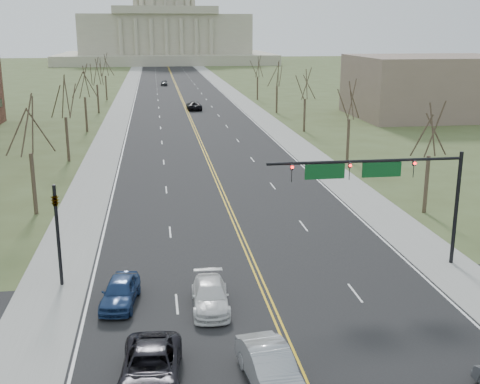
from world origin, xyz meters
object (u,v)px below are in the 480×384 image
object	(u,v)px
signal_left	(57,224)
car_sb_outer_lead	(151,367)
car_sb_inner_lead	(270,368)
car_sb_outer_second	(120,292)
car_far_nb	(194,106)
signal_mast	(380,178)
car_sb_inner_second	(210,296)
car_far_sb	(164,83)

from	to	relation	value
signal_left	car_sb_outer_lead	distance (m)	12.41
car_sb_inner_lead	car_sb_outer_second	distance (m)	10.86
car_sb_outer_second	car_far_nb	bearing A→B (deg)	91.14
signal_mast	car_sb_inner_second	bearing A→B (deg)	-158.48
car_sb_outer_second	car_far_sb	world-z (taller)	car_sb_outer_second
car_sb_inner_lead	car_far_nb	xyz separation A→B (m)	(2.85, 88.34, -0.06)
car_sb_outer_lead	car_far_nb	xyz separation A→B (m)	(7.74, 87.47, 0.02)
car_far_nb	car_far_sb	bearing A→B (deg)	-86.05
car_sb_outer_second	car_far_nb	size ratio (longest dim) A/B	0.79
car_sb_inner_lead	car_sb_outer_second	size ratio (longest dim) A/B	1.15
car_sb_outer_lead	car_sb_inner_lead	bearing A→B (deg)	-6.16
car_sb_outer_second	car_far_sb	distance (m)	129.02
signal_left	car_sb_outer_second	bearing A→B (deg)	-41.53
car_sb_outer_lead	car_far_sb	size ratio (longest dim) A/B	1.31
car_sb_outer_lead	car_far_sb	world-z (taller)	car_sb_outer_lead
car_sb_outer_second	signal_left	bearing A→B (deg)	146.32
car_far_sb	signal_left	bearing A→B (deg)	-91.56
car_far_sb	car_sb_inner_lead	bearing A→B (deg)	-87.06
signal_left	car_far_nb	xyz separation A→B (m)	(12.88, 76.57, -2.94)
car_far_sb	car_sb_outer_second	bearing A→B (deg)	-89.91
car_sb_outer_second	car_sb_outer_lead	bearing A→B (deg)	-70.33
car_sb_inner_second	car_far_sb	size ratio (longest dim) A/B	1.14
car_sb_inner_lead	signal_mast	bearing A→B (deg)	45.78
car_far_nb	signal_left	bearing A→B (deg)	79.25
signal_mast	signal_left	xyz separation A→B (m)	(-18.95, 0.00, -2.05)
signal_left	car_sb_outer_lead	bearing A→B (deg)	-64.77
car_far_nb	car_far_sb	xyz separation A→B (m)	(-4.44, 49.26, -0.06)
car_sb_inner_lead	car_sb_inner_second	size ratio (longest dim) A/B	1.06
car_sb_outer_lead	car_far_nb	distance (m)	87.81
car_sb_outer_lead	car_far_sb	bearing A→B (deg)	92.57
car_sb_inner_second	car_far_nb	distance (m)	80.92
car_sb_inner_second	car_far_sb	distance (m)	130.04
car_sb_inner_second	car_sb_outer_second	distance (m)	4.88
car_far_nb	car_far_sb	size ratio (longest dim) A/B	1.34
signal_left	car_far_sb	size ratio (longest dim) A/B	1.45
signal_mast	car_far_sb	world-z (taller)	signal_mast
car_sb_inner_second	car_sb_inner_lead	bearing A→B (deg)	-74.61
car_sb_inner_lead	car_sb_outer_second	world-z (taller)	car_sb_inner_lead
car_far_nb	car_sb_outer_second	bearing A→B (deg)	82.09
signal_left	car_far_nb	distance (m)	77.70
car_sb_outer_lead	car_sb_outer_second	distance (m)	7.97
car_sb_inner_lead	car_sb_inner_second	world-z (taller)	car_sb_inner_lead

